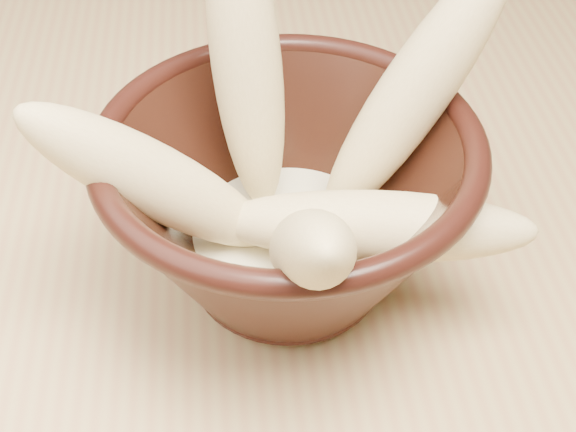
% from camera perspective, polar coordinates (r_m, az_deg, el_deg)
% --- Properties ---
extents(table, '(1.20, 0.80, 0.75)m').
position_cam_1_polar(table, '(0.68, -7.15, -1.28)').
color(table, tan).
rests_on(table, ground).
extents(bowl, '(0.22, 0.22, 0.12)m').
position_cam_1_polar(bowl, '(0.48, -0.00, 0.91)').
color(bowl, black).
rests_on(bowl, table).
extents(milk_puddle, '(0.13, 0.13, 0.02)m').
position_cam_1_polar(milk_puddle, '(0.50, 0.00, -1.64)').
color(milk_puddle, '#EFE9C0').
rests_on(milk_puddle, bowl).
extents(banana_upright, '(0.06, 0.09, 0.19)m').
position_cam_1_polar(banana_upright, '(0.47, -2.96, 10.74)').
color(banana_upright, '#D3B97C').
rests_on(banana_upright, bowl).
extents(banana_left, '(0.16, 0.06, 0.14)m').
position_cam_1_polar(banana_left, '(0.45, -9.46, 2.48)').
color(banana_left, '#D3B97C').
rests_on(banana_left, bowl).
extents(banana_right, '(0.14, 0.08, 0.18)m').
position_cam_1_polar(banana_right, '(0.48, 8.83, 8.54)').
color(banana_right, '#D3B97C').
rests_on(banana_right, bowl).
extents(banana_across, '(0.19, 0.08, 0.06)m').
position_cam_1_polar(banana_across, '(0.46, 6.05, -0.72)').
color(banana_across, '#D3B97C').
rests_on(banana_across, bowl).
extents(banana_front, '(0.04, 0.14, 0.14)m').
position_cam_1_polar(banana_front, '(0.40, 1.61, -2.42)').
color(banana_front, '#D3B97C').
rests_on(banana_front, bowl).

